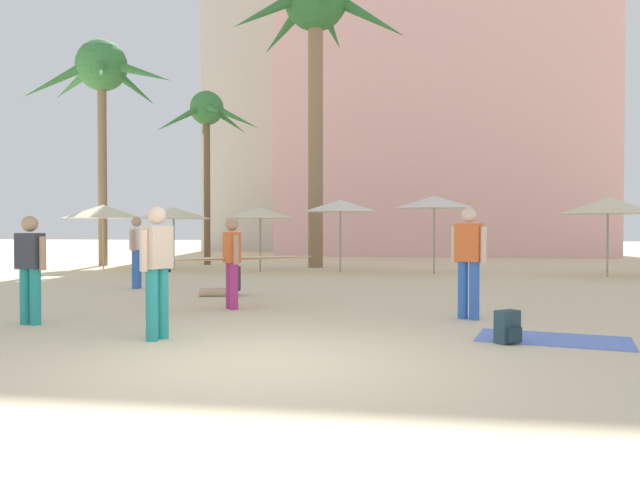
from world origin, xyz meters
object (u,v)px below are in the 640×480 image
(person_far_right, at_px, (157,266))
(cafe_umbrella_0, at_px, (608,205))
(person_near_right, at_px, (30,265))
(person_near_left, at_px, (137,249))
(cafe_umbrella_1, at_px, (174,213))
(beach_towel, at_px, (553,339))
(palm_tree_center, at_px, (207,119))
(person_mid_right, at_px, (228,281))
(palm_tree_far_left, at_px, (102,77))
(backpack, at_px, (508,328))
(person_mid_left, at_px, (234,259))
(cafe_umbrella_7, at_px, (103,211))
(cafe_umbrella_4, at_px, (434,202))
(cafe_umbrella_3, at_px, (260,213))
(palm_tree_right, at_px, (316,22))
(cafe_umbrella_2, at_px, (340,206))
(person_far_left, at_px, (469,258))

(person_far_right, bearing_deg, cafe_umbrella_0, 70.48)
(person_near_right, relative_size, person_near_left, 0.96)
(cafe_umbrella_1, distance_m, beach_towel, 15.50)
(palm_tree_center, height_order, person_near_right, palm_tree_center)
(palm_tree_center, height_order, person_mid_right, palm_tree_center)
(palm_tree_far_left, xyz_separation_m, palm_tree_center, (3.80, 1.09, -1.52))
(backpack, bearing_deg, beach_towel, 80.02)
(palm_tree_far_left, bearing_deg, person_far_right, -59.27)
(cafe_umbrella_0, relative_size, beach_towel, 1.43)
(backpack, xyz_separation_m, person_mid_left, (-4.45, 2.78, 0.70))
(person_mid_left, distance_m, person_mid_right, 2.10)
(cafe_umbrella_7, bearing_deg, cafe_umbrella_4, -1.56)
(palm_tree_center, distance_m, backpack, 18.49)
(person_mid_left, xyz_separation_m, person_far_right, (-0.06, -3.24, 0.06))
(cafe_umbrella_1, relative_size, cafe_umbrella_4, 0.99)
(cafe_umbrella_0, relative_size, cafe_umbrella_3, 1.15)
(cafe_umbrella_4, distance_m, person_mid_left, 9.94)
(cafe_umbrella_7, xyz_separation_m, person_near_left, (4.28, -6.33, -1.08))
(beach_towel, distance_m, person_mid_left, 5.69)
(backpack, height_order, person_mid_right, person_mid_right)
(person_near_left, bearing_deg, palm_tree_right, -115.80)
(palm_tree_far_left, height_order, backpack, palm_tree_far_left)
(cafe_umbrella_2, xyz_separation_m, backpack, (3.63, -11.83, -1.96))
(person_far_right, bearing_deg, cafe_umbrella_7, 138.63)
(cafe_umbrella_2, height_order, cafe_umbrella_7, cafe_umbrella_2)
(person_far_right, bearing_deg, backpack, 23.39)
(palm_tree_center, height_order, cafe_umbrella_1, palm_tree_center)
(cafe_umbrella_0, xyz_separation_m, person_far_left, (-4.74, -9.27, -1.13))
(palm_tree_center, relative_size, person_mid_right, 7.21)
(palm_tree_center, distance_m, cafe_umbrella_4, 9.81)
(cafe_umbrella_2, bearing_deg, backpack, -72.93)
(cafe_umbrella_7, distance_m, person_near_right, 12.86)
(cafe_umbrella_0, bearing_deg, palm_tree_center, 164.73)
(cafe_umbrella_7, xyz_separation_m, person_mid_right, (6.93, -7.49, -1.71))
(person_mid_right, bearing_deg, palm_tree_far_left, -64.28)
(cafe_umbrella_1, height_order, person_near_right, cafe_umbrella_1)
(cafe_umbrella_3, distance_m, beach_towel, 13.60)
(palm_tree_center, xyz_separation_m, cafe_umbrella_1, (-0.14, -3.03, -3.72))
(palm_tree_far_left, relative_size, cafe_umbrella_0, 3.14)
(palm_tree_right, bearing_deg, person_mid_right, -91.90)
(cafe_umbrella_1, height_order, cafe_umbrella_3, cafe_umbrella_1)
(palm_tree_far_left, distance_m, cafe_umbrella_2, 10.89)
(palm_tree_far_left, xyz_separation_m, person_near_right, (6.14, -13.51, -6.29))
(cafe_umbrella_3, bearing_deg, palm_tree_right, 57.33)
(palm_tree_center, xyz_separation_m, person_near_right, (2.34, -14.60, -4.77))
(palm_tree_center, bearing_deg, palm_tree_far_left, -164.03)
(palm_tree_far_left, xyz_separation_m, person_near_left, (5.26, -8.11, -6.25))
(cafe_umbrella_7, bearing_deg, person_far_left, -40.77)
(person_far_right, bearing_deg, palm_tree_right, 108.96)
(cafe_umbrella_3, distance_m, person_near_left, 6.30)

